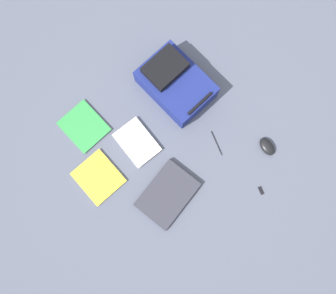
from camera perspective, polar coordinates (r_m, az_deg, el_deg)
The scene contains 9 objects.
ground_plane at distance 1.84m, azimuth 0.18°, elevation -0.84°, with size 3.39×3.39×0.00m, color #4C5160.
backpack at distance 1.87m, azimuth 1.22°, elevation 10.94°, with size 0.33×0.42×0.17m.
laptop at distance 1.80m, azimuth -0.06°, elevation -8.12°, with size 0.36×0.30×0.03m.
book_blue at distance 1.84m, azimuth -5.34°, elevation 0.78°, with size 0.18×0.25×0.02m.
book_comic at distance 1.92m, azimuth -14.23°, elevation 3.44°, with size 0.23×0.26×0.01m.
book_red at distance 1.85m, azimuth -11.86°, elevation -5.12°, with size 0.23×0.26×0.01m.
computer_mouse at distance 1.90m, azimuth 16.66°, elevation 0.07°, with size 0.07×0.11×0.04m, color black.
pen_black at distance 1.86m, azimuth 8.38°, elevation 0.70°, with size 0.01×0.01×0.15m, color black.
usb_stick at distance 1.88m, azimuth 15.70°, elevation -7.22°, with size 0.02×0.04×0.01m, color black.
Camera 1 is at (0.17, 0.23, 1.82)m, focal length 35.49 mm.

